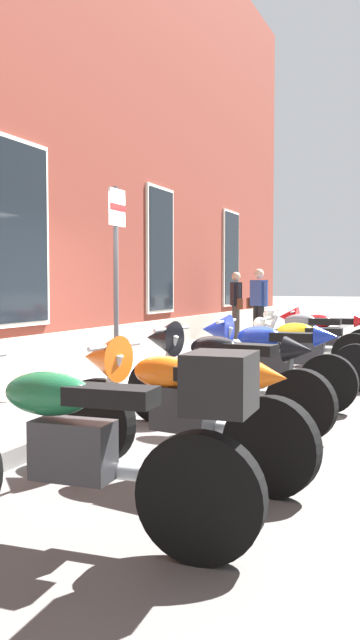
# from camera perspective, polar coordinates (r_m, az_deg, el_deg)

# --- Properties ---
(ground_plane) EXTENTS (140.00, 140.00, 0.00)m
(ground_plane) POSITION_cam_1_polar(r_m,az_deg,el_deg) (7.78, -0.35, -7.21)
(ground_plane) COLOR #565451
(sidewalk) EXTENTS (32.90, 2.31, 0.15)m
(sidewalk) POSITION_cam_1_polar(r_m,az_deg,el_deg) (8.29, -7.73, -6.07)
(sidewalk) COLOR slate
(sidewalk) RESTS_ON ground_plane
(motorcycle_green_touring) EXTENTS (0.62, 2.22, 1.36)m
(motorcycle_green_touring) POSITION_cam_1_polar(r_m,az_deg,el_deg) (3.48, -8.70, -10.81)
(motorcycle_green_touring) COLOR black
(motorcycle_green_touring) RESTS_ON ground_plane
(motorcycle_orange_sport) EXTENTS (0.65, 2.14, 1.02)m
(motorcycle_orange_sport) POSITION_cam_1_polar(r_m,az_deg,el_deg) (4.63, -1.12, -7.37)
(motorcycle_orange_sport) COLOR black
(motorcycle_orange_sport) RESTS_ON ground_plane
(motorcycle_black_sport) EXTENTS (0.65, 2.20, 1.05)m
(motorcycle_black_sport) POSITION_cam_1_polar(r_m,az_deg,el_deg) (6.10, 3.30, -4.71)
(motorcycle_black_sport) COLOR black
(motorcycle_black_sport) RESTS_ON ground_plane
(motorcycle_blue_sport) EXTENTS (0.62, 2.01, 1.06)m
(motorcycle_blue_sport) POSITION_cam_1_polar(r_m,az_deg,el_deg) (7.25, 7.40, -3.40)
(motorcycle_blue_sport) COLOR black
(motorcycle_blue_sport) RESTS_ON ground_plane
(motorcycle_yellow_naked) EXTENTS (0.62, 2.02, 0.96)m
(motorcycle_yellow_naked) POSITION_cam_1_polar(r_m,az_deg,el_deg) (8.73, 10.92, -2.95)
(motorcycle_yellow_naked) COLOR black
(motorcycle_yellow_naked) RESTS_ON ground_plane
(motorcycle_grey_naked) EXTENTS (0.62, 2.10, 1.02)m
(motorcycle_grey_naked) POSITION_cam_1_polar(r_m,az_deg,el_deg) (10.11, 11.29, -2.01)
(motorcycle_grey_naked) COLOR black
(motorcycle_grey_naked) RESTS_ON ground_plane
(motorcycle_red_sport) EXTENTS (0.62, 2.02, 1.01)m
(motorcycle_red_sport) POSITION_cam_1_polar(r_m,az_deg,el_deg) (11.44, 12.48, -1.16)
(motorcycle_red_sport) COLOR black
(motorcycle_red_sport) RESTS_ON ground_plane
(pedestrian_blue_top) EXTENTS (0.46, 0.57, 1.61)m
(pedestrian_blue_top) POSITION_cam_1_polar(r_m,az_deg,el_deg) (13.95, 7.11, 1.70)
(pedestrian_blue_top) COLOR black
(pedestrian_blue_top) RESTS_ON sidewalk
(pedestrian_dark_jacket) EXTENTS (0.59, 0.44, 1.55)m
(pedestrian_dark_jacket) POSITION_cam_1_polar(r_m,az_deg,el_deg) (14.77, 5.09, 1.66)
(pedestrian_dark_jacket) COLOR #38332D
(pedestrian_dark_jacket) RESTS_ON sidewalk
(parking_sign) EXTENTS (0.36, 0.07, 2.43)m
(parking_sign) POSITION_cam_1_polar(r_m,az_deg,el_deg) (7.63, -5.77, 5.54)
(parking_sign) COLOR #4C4C51
(parking_sign) RESTS_ON sidewalk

